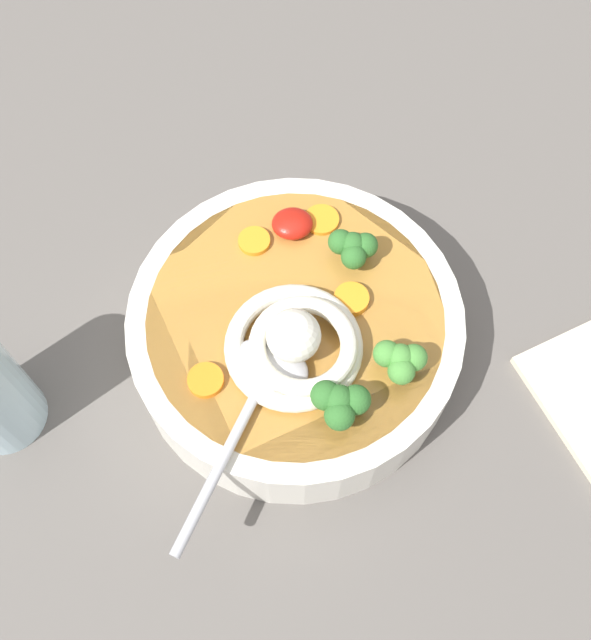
{
  "coord_description": "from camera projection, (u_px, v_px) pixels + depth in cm",
  "views": [
    {
      "loc": [
        -3.99,
        -26.08,
        62.32
      ],
      "look_at": [
        -2.65,
        -0.33,
        10.06
      ],
      "focal_mm": 42.01,
      "sensor_mm": 36.0,
      "label": 1
    }
  ],
  "objects": [
    {
      "name": "soup_spoon",
      "position": [
        262.0,
        382.0,
        0.55
      ],
      "size": [
        10.89,
        16.85,
        1.6
      ],
      "rotation": [
        0.0,
        0.0,
        4.24
      ],
      "color": "#B7B7BC",
      "rests_on": "soup_bowl"
    },
    {
      "name": "carrot_slice_extra_a",
      "position": [
        254.0,
        241.0,
        0.61
      ],
      "size": [
        2.64,
        2.64,
        0.49
      ],
      "primitive_type": "cylinder",
      "color": "orange",
      "rests_on": "soup_bowl"
    },
    {
      "name": "carrot_slice_far",
      "position": [
        351.0,
        299.0,
        0.59
      ],
      "size": [
        2.78,
        2.78,
        0.71
      ],
      "primitive_type": "cylinder",
      "color": "orange",
      "rests_on": "soup_bowl"
    },
    {
      "name": "carrot_slice_center",
      "position": [
        326.0,
        219.0,
        0.62
      ],
      "size": [
        2.91,
        2.91,
        0.41
      ],
      "primitive_type": "cylinder",
      "color": "orange",
      "rests_on": "soup_bowl"
    },
    {
      "name": "broccoli_floret_beside_chili",
      "position": [
        353.0,
        247.0,
        0.59
      ],
      "size": [
        3.97,
        3.41,
        3.14
      ],
      "color": "#7A9E60",
      "rests_on": "soup_bowl"
    },
    {
      "name": "soup_bowl",
      "position": [
        296.0,
        336.0,
        0.61
      ],
      "size": [
        26.65,
        26.65,
        6.18
      ],
      "color": "silver",
      "rests_on": "table_slab"
    },
    {
      "name": "table_slab",
      "position": [
        325.0,
        356.0,
        0.66
      ],
      "size": [
        112.53,
        112.53,
        3.87
      ],
      "primitive_type": "cube",
      "color": "#5B5651",
      "rests_on": "ground"
    },
    {
      "name": "noodle_pile",
      "position": [
        296.0,
        344.0,
        0.56
      ],
      "size": [
        11.61,
        11.38,
        4.67
      ],
      "color": "silver",
      "rests_on": "soup_bowl"
    },
    {
      "name": "broccoli_floret_near_spoon",
      "position": [
        341.0,
        403.0,
        0.53
      ],
      "size": [
        4.34,
        3.73,
        3.43
      ],
      "color": "#7A9E60",
      "rests_on": "soup_bowl"
    },
    {
      "name": "carrot_slice_rear",
      "position": [
        206.0,
        380.0,
        0.56
      ],
      "size": [
        2.73,
        2.73,
        0.59
      ],
      "primitive_type": "cylinder",
      "color": "orange",
      "rests_on": "soup_bowl"
    },
    {
      "name": "broccoli_floret_beside_noodles",
      "position": [
        400.0,
        360.0,
        0.55
      ],
      "size": [
        4.0,
        3.45,
        3.17
      ],
      "color": "#7A9E60",
      "rests_on": "soup_bowl"
    },
    {
      "name": "chili_sauce_dollop",
      "position": [
        292.0,
        224.0,
        0.61
      ],
      "size": [
        3.4,
        3.06,
        1.53
      ],
      "primitive_type": "ellipsoid",
      "color": "#B2190F",
      "rests_on": "soup_bowl"
    }
  ]
}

